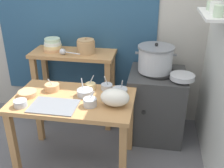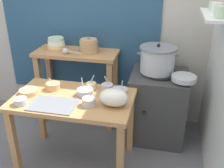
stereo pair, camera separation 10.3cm
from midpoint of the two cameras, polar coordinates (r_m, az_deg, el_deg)
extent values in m
plane|color=slate|center=(2.85, -8.62, -16.30)|extent=(9.00, 9.00, 0.00)
cube|color=#B2ADA3|center=(3.21, -1.44, 14.90)|extent=(4.40, 0.10, 2.60)
cube|color=navy|center=(3.21, -6.22, 15.68)|extent=(1.90, 0.02, 2.10)
cube|color=silver|center=(2.44, 22.19, 13.34)|extent=(0.20, 0.56, 0.02)
cylinder|color=#B7D1AD|center=(2.26, 23.07, 13.84)|extent=(0.08, 0.08, 0.09)
cylinder|color=silver|center=(2.42, 22.46, 14.60)|extent=(0.08, 0.08, 0.09)
cylinder|color=#B7D1AD|center=(2.56, 21.95, 15.02)|extent=(0.09, 0.09, 0.07)
cube|color=#B27F4C|center=(2.49, -7.08, -3.26)|extent=(1.10, 0.66, 0.04)
cube|color=#B27F4C|center=(2.67, -19.10, -11.65)|extent=(0.06, 0.06, 0.68)
cube|color=#B27F4C|center=(2.36, 3.09, -15.45)|extent=(0.06, 0.06, 0.68)
cube|color=#B27F4C|center=(3.07, -13.94, -5.68)|extent=(0.06, 0.06, 0.68)
cube|color=#B27F4C|center=(2.81, 5.00, -8.09)|extent=(0.06, 0.06, 0.68)
cube|color=#B27F4C|center=(3.13, -6.69, 6.50)|extent=(0.96, 0.40, 0.04)
cube|color=#B27F4C|center=(3.33, -14.14, -1.31)|extent=(0.06, 0.06, 0.86)
cube|color=#B27F4C|center=(3.07, 0.49, -2.89)|extent=(0.06, 0.06, 0.86)
cube|color=#B27F4C|center=(3.58, -12.11, 0.80)|extent=(0.06, 0.06, 0.86)
cube|color=#B27F4C|center=(3.33, 1.55, -0.50)|extent=(0.06, 0.06, 0.86)
cube|color=#383838|center=(3.06, 10.58, -4.51)|extent=(0.60, 0.60, 0.76)
cylinder|color=black|center=(2.89, 11.19, 2.21)|extent=(0.36, 0.36, 0.02)
cylinder|color=black|center=(2.77, 7.90, -6.11)|extent=(0.04, 0.02, 0.04)
cylinder|color=#B7BABF|center=(2.86, 10.63, 4.94)|extent=(0.36, 0.36, 0.25)
cylinder|color=slate|center=(2.82, 10.85, 7.54)|extent=(0.38, 0.38, 0.02)
sphere|color=black|center=(2.81, 10.90, 8.08)|extent=(0.04, 0.04, 0.04)
cube|color=slate|center=(2.85, 6.78, 6.48)|extent=(0.04, 0.02, 0.02)
cube|color=slate|center=(2.84, 14.68, 5.77)|extent=(0.04, 0.02, 0.02)
cylinder|color=tan|center=(3.06, -3.97, 7.88)|extent=(0.20, 0.20, 0.14)
cylinder|color=tan|center=(3.03, -4.01, 9.28)|extent=(0.19, 0.19, 0.02)
sphere|color=tan|center=(3.03, -4.03, 9.68)|extent=(0.02, 0.02, 0.02)
cylinder|color=tan|center=(3.22, -10.74, 7.44)|extent=(0.22, 0.22, 0.03)
cylinder|color=#E5C684|center=(3.21, -10.79, 8.01)|extent=(0.20, 0.20, 0.04)
cylinder|color=silver|center=(3.20, -10.84, 8.64)|extent=(0.19, 0.19, 0.04)
cylinder|color=#B7D1AD|center=(3.19, -10.90, 9.29)|extent=(0.18, 0.18, 0.04)
sphere|color=#B7BABF|center=(3.04, -8.88, 6.93)|extent=(0.07, 0.07, 0.07)
cylinder|color=#B7BABF|center=(2.98, -6.84, 6.63)|extent=(0.18, 0.05, 0.01)
cube|color=slate|center=(2.38, -11.16, -4.32)|extent=(0.40, 0.28, 0.01)
ellipsoid|color=silver|center=(2.29, 1.67, -2.88)|extent=(0.25, 0.18, 0.15)
cylinder|color=#B7BABF|center=(2.75, 16.03, 1.19)|extent=(0.24, 0.24, 0.05)
cylinder|color=tan|center=(2.61, -16.18, -1.60)|extent=(0.17, 0.17, 0.05)
cylinder|color=maroon|center=(2.60, -16.23, -1.26)|extent=(0.15, 0.15, 0.01)
cylinder|color=tan|center=(2.65, -11.28, -0.44)|extent=(0.14, 0.14, 0.06)
cylinder|color=brown|center=(2.64, -11.33, 0.08)|extent=(0.12, 0.12, 0.01)
cylinder|color=#B7BABF|center=(2.62, -11.27, 0.11)|extent=(0.07, 0.05, 0.13)
cylinder|color=#E5C684|center=(2.61, -3.33, -0.39)|extent=(0.10, 0.10, 0.06)
cylinder|color=brown|center=(2.60, -3.34, 0.07)|extent=(0.09, 0.09, 0.01)
cylinder|color=#B7BABF|center=(2.61, -3.35, 0.52)|extent=(0.07, 0.03, 0.13)
cylinder|color=#B7BABF|center=(2.60, 0.10, -0.59)|extent=(0.11, 0.11, 0.05)
cylinder|color=maroon|center=(2.59, 0.10, -0.17)|extent=(0.09, 0.09, 0.01)
cylinder|color=#B7BABF|center=(2.56, 0.21, 0.24)|extent=(0.06, 0.04, 0.15)
cylinder|color=#B7BABF|center=(2.49, -4.56, -1.75)|extent=(0.15, 0.15, 0.06)
cylinder|color=#BFB28C|center=(2.48, -4.58, -1.24)|extent=(0.13, 0.13, 0.01)
cylinder|color=#B7BABF|center=(2.47, -5.02, -0.70)|extent=(0.05, 0.08, 0.16)
cylinder|color=#B7BABF|center=(2.32, -3.65, -3.78)|extent=(0.12, 0.12, 0.07)
cylinder|color=beige|center=(2.31, -3.67, -3.17)|extent=(0.10, 0.10, 0.01)
cylinder|color=#B7BABF|center=(2.32, -3.59, -2.87)|extent=(0.08, 0.01, 0.13)
cylinder|color=#B7BABF|center=(2.53, 2.81, -1.49)|extent=(0.15, 0.15, 0.05)
cylinder|color=maroon|center=(2.52, 2.82, -1.15)|extent=(0.12, 0.12, 0.01)
cylinder|color=#B7BABF|center=(2.51, 3.25, -0.44)|extent=(0.03, 0.08, 0.14)
cylinder|color=#B7BABF|center=(2.45, -17.67, -3.53)|extent=(0.11, 0.11, 0.06)
cylinder|color=#337238|center=(2.44, -17.74, -3.06)|extent=(0.10, 0.10, 0.01)
camera|label=1|loc=(0.05, -88.81, 0.56)|focal=43.17mm
camera|label=2|loc=(0.05, 91.19, -0.56)|focal=43.17mm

